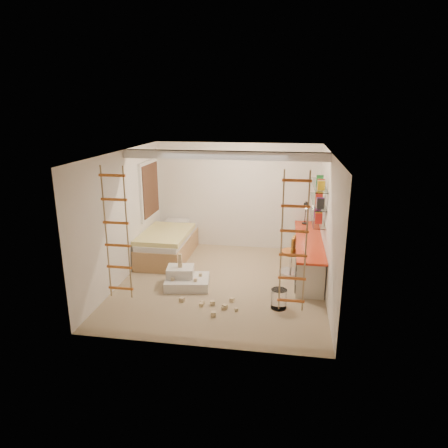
% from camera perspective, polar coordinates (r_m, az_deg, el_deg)
% --- Properties ---
extents(floor, '(4.50, 4.50, 0.00)m').
position_cam_1_polar(floor, '(8.13, -0.34, -8.40)').
color(floor, tan).
rests_on(floor, ground).
extents(ceiling_beam, '(4.00, 0.18, 0.16)m').
position_cam_1_polar(ceiling_beam, '(7.73, -0.00, 9.79)').
color(ceiling_beam, white).
rests_on(ceiling_beam, ceiling).
extents(window_frame, '(0.06, 1.15, 1.35)m').
position_cam_1_polar(window_frame, '(9.53, -10.65, 4.85)').
color(window_frame, white).
rests_on(window_frame, wall_left).
extents(window_blind, '(0.02, 1.00, 1.20)m').
position_cam_1_polar(window_blind, '(9.51, -10.42, 4.84)').
color(window_blind, '#4C2D1E').
rests_on(window_blind, window_frame).
extents(rope_ladder_left, '(0.41, 0.04, 2.13)m').
position_cam_1_polar(rope_ladder_left, '(6.39, -15.07, -1.41)').
color(rope_ladder_left, orange).
rests_on(rope_ladder_left, ceiling).
extents(rope_ladder_right, '(0.41, 0.04, 2.13)m').
position_cam_1_polar(rope_ladder_right, '(5.84, 9.92, -2.73)').
color(rope_ladder_right, '#D95E25').
rests_on(rope_ladder_right, ceiling).
extents(waste_bin, '(0.28, 0.28, 0.35)m').
position_cam_1_polar(waste_bin, '(7.17, 7.84, -10.55)').
color(waste_bin, white).
rests_on(waste_bin, floor).
extents(desk, '(0.56, 2.80, 0.75)m').
position_cam_1_polar(desk, '(8.69, 11.88, -4.20)').
color(desk, red).
rests_on(desk, floor).
extents(shelves, '(0.25, 1.80, 0.71)m').
position_cam_1_polar(shelves, '(8.65, 13.25, 3.20)').
color(shelves, white).
rests_on(shelves, wall_right).
extents(bed, '(1.02, 2.00, 0.69)m').
position_cam_1_polar(bed, '(9.44, -8.01, -2.82)').
color(bed, '#AD7F51').
rests_on(bed, floor).
extents(task_lamp, '(0.14, 0.36, 0.57)m').
position_cam_1_polar(task_lamp, '(9.39, 11.63, 2.04)').
color(task_lamp, black).
rests_on(task_lamp, desk).
extents(swivel_chair, '(0.57, 0.57, 0.82)m').
position_cam_1_polar(swivel_chair, '(8.57, 9.55, -5.09)').
color(swivel_chair, '#B25F22').
rests_on(swivel_chair, floor).
extents(play_platform, '(0.94, 0.78, 0.38)m').
position_cam_1_polar(play_platform, '(7.97, -5.54, -7.84)').
color(play_platform, silver).
rests_on(play_platform, floor).
extents(toy_blocks, '(1.39, 1.25, 0.65)m').
position_cam_1_polar(toy_blocks, '(7.45, -3.24, -9.33)').
color(toy_blocks, '#CCB284').
rests_on(toy_blocks, floor).
extents(books, '(0.14, 0.64, 0.92)m').
position_cam_1_polar(books, '(8.62, 13.30, 3.95)').
color(books, red).
rests_on(books, shelves).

